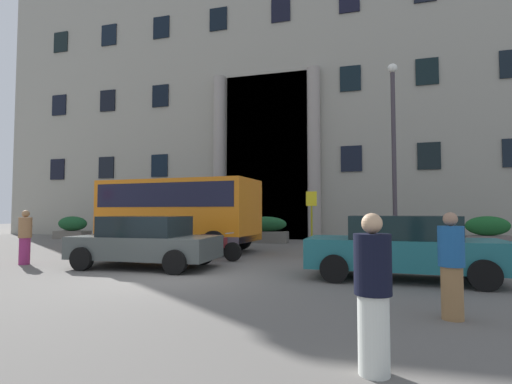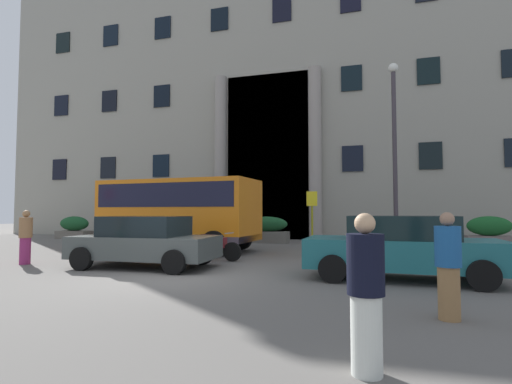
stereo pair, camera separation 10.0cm
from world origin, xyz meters
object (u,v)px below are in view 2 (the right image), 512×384
at_px(scooter_by_planter, 212,246).
at_px(pedestrian_child_trailing, 366,293).
at_px(hedge_planter_west, 74,228).
at_px(orange_minibus, 179,209).
at_px(hedge_planter_far_east, 267,230).
at_px(bus_stop_sign, 312,213).
at_px(lamppost_plaza_centre, 395,140).
at_px(hedge_planter_entrance_right, 490,232).
at_px(parked_sedan_second, 145,241).
at_px(pedestrian_man_red_shirt, 26,237).
at_px(white_taxi_kerbside, 401,247).
at_px(pedestrian_woman_dark_dress, 448,266).
at_px(hedge_planter_east, 124,228).
at_px(hedge_planter_entrance_left, 401,231).

xyz_separation_m(scooter_by_planter, pedestrian_child_trailing, (4.75, -7.59, 0.32)).
height_order(hedge_planter_west, scooter_by_planter, hedge_planter_west).
bearing_deg(orange_minibus, hedge_planter_far_east, 67.26).
bearing_deg(hedge_planter_west, bus_stop_sign, -10.53).
height_order(orange_minibus, lamppost_plaza_centre, lamppost_plaza_centre).
relative_size(orange_minibus, hedge_planter_entrance_right, 3.37).
bearing_deg(pedestrian_child_trailing, hedge_planter_far_east, -143.26).
bearing_deg(parked_sedan_second, hedge_planter_entrance_right, 38.38).
relative_size(bus_stop_sign, scooter_by_planter, 1.23).
bearing_deg(hedge_planter_west, hedge_planter_far_east, 0.71).
xyz_separation_m(parked_sedan_second, pedestrian_man_red_shirt, (-3.79, -0.42, 0.07)).
height_order(hedge_planter_entrance_right, white_taxi_kerbside, white_taxi_kerbside).
xyz_separation_m(hedge_planter_west, pedestrian_woman_dark_dress, (17.43, -12.26, 0.15)).
distance_m(bus_stop_sign, hedge_planter_west, 14.43).
xyz_separation_m(hedge_planter_east, hedge_planter_west, (-3.11, -0.34, -0.03)).
height_order(hedge_planter_west, pedestrian_woman_dark_dress, pedestrian_woman_dark_dress).
relative_size(hedge_planter_entrance_left, hedge_planter_west, 1.01).
xyz_separation_m(hedge_planter_far_east, pedestrian_woman_dark_dress, (5.91, -12.41, 0.14)).
height_order(hedge_planter_entrance_right, pedestrian_man_red_shirt, pedestrian_man_red_shirt).
xyz_separation_m(hedge_planter_entrance_left, hedge_planter_entrance_right, (3.61, 0.14, 0.00)).
relative_size(hedge_planter_entrance_left, pedestrian_child_trailing, 1.29).
bearing_deg(bus_stop_sign, hedge_planter_west, 169.47).
relative_size(hedge_planter_east, parked_sedan_second, 0.51).
distance_m(hedge_planter_west, pedestrian_woman_dark_dress, 21.31).
xyz_separation_m(hedge_planter_west, white_taxi_kerbside, (17.06, -9.00, 0.12)).
relative_size(hedge_planter_east, white_taxi_kerbside, 0.48).
distance_m(bus_stop_sign, pedestrian_man_red_shirt, 10.18).
bearing_deg(scooter_by_planter, hedge_planter_west, 157.32).
height_order(orange_minibus, parked_sedan_second, orange_minibus).
distance_m(parked_sedan_second, lamppost_plaza_centre, 10.80).
height_order(bus_stop_sign, hedge_planter_west, bus_stop_sign).
relative_size(bus_stop_sign, pedestrian_child_trailing, 1.55).
xyz_separation_m(hedge_planter_entrance_left, lamppost_plaza_centre, (-0.36, -2.03, 3.85)).
relative_size(bus_stop_sign, hedge_planter_entrance_left, 1.20).
distance_m(hedge_planter_entrance_left, parked_sedan_second, 11.87).
height_order(scooter_by_planter, lamppost_plaza_centre, lamppost_plaza_centre).
bearing_deg(pedestrian_woman_dark_dress, hedge_planter_entrance_right, -23.55).
bearing_deg(scooter_by_planter, hedge_planter_entrance_left, 57.08).
xyz_separation_m(bus_stop_sign, white_taxi_kerbside, (2.90, -6.37, -0.74)).
distance_m(white_taxi_kerbside, parked_sedan_second, 6.73).
xyz_separation_m(hedge_planter_entrance_right, scooter_by_planter, (-9.92, -7.34, -0.20)).
bearing_deg(hedge_planter_far_east, parked_sedan_second, -97.48).
xyz_separation_m(bus_stop_sign, parked_sedan_second, (-3.83, -6.29, -0.76)).
bearing_deg(pedestrian_man_red_shirt, pedestrian_child_trailing, -5.86).
height_order(bus_stop_sign, scooter_by_planter, bus_stop_sign).
bearing_deg(pedestrian_child_trailing, parked_sedan_second, -114.48).
bearing_deg(parked_sedan_second, orange_minibus, 103.83).
distance_m(hedge_planter_east, hedge_planter_entrance_left, 14.72).
bearing_deg(pedestrian_child_trailing, pedestrian_man_red_shirt, -99.24).
xyz_separation_m(orange_minibus, pedestrian_man_red_shirt, (-2.61, -4.70, -0.86)).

